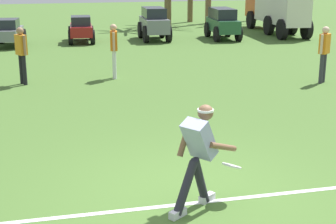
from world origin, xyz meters
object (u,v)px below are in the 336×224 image
(frisbee_thrower, at_px, (199,151))
(teammate_midfield, at_px, (324,49))
(teammate_near_sideline, at_px, (21,50))
(box_truck, at_px, (277,7))
(parked_car_slot_d, at_px, (154,23))
(parked_car_slot_c, at_px, (81,29))
(parked_car_slot_e, at_px, (223,22))
(teammate_deep, at_px, (114,46))
(parked_car_slot_b, at_px, (9,32))
(frisbee_in_flight, at_px, (232,166))

(frisbee_thrower, xyz_separation_m, teammate_midfield, (5.61, 6.50, 0.15))
(teammate_near_sideline, xyz_separation_m, teammate_midfield, (8.05, -1.79, 0.00))
(box_truck, bearing_deg, frisbee_thrower, -118.39)
(teammate_near_sideline, relative_size, parked_car_slot_d, 0.65)
(teammate_midfield, bearing_deg, parked_car_slot_c, 121.22)
(teammate_near_sideline, xyz_separation_m, parked_car_slot_e, (8.40, 7.35, -0.22))
(teammate_deep, relative_size, parked_car_slot_d, 0.65)
(parked_car_slot_c, height_order, parked_car_slot_d, parked_car_slot_d)
(frisbee_thrower, height_order, teammate_deep, teammate_deep)
(teammate_deep, height_order, parked_car_slot_e, teammate_deep)
(parked_car_slot_b, xyz_separation_m, parked_car_slot_e, (9.11, 0.01, 0.16))
(frisbee_in_flight, xyz_separation_m, teammate_deep, (-0.42, 8.35, 0.44))
(parked_car_slot_d, bearing_deg, parked_car_slot_b, -176.30)
(frisbee_thrower, xyz_separation_m, parked_car_slot_d, (2.93, 16.01, -0.05))
(parked_car_slot_c, bearing_deg, teammate_near_sideline, -105.81)
(teammate_near_sideline, bearing_deg, frisbee_thrower, -73.55)
(frisbee_in_flight, relative_size, teammate_near_sideline, 0.24)
(parked_car_slot_b, height_order, parked_car_slot_d, parked_car_slot_d)
(teammate_near_sideline, xyz_separation_m, parked_car_slot_d, (5.37, 7.73, -0.20))
(parked_car_slot_b, relative_size, box_truck, 0.38)
(frisbee_in_flight, height_order, teammate_near_sideline, teammate_near_sideline)
(frisbee_thrower, bearing_deg, parked_car_slot_b, 101.42)
(parked_car_slot_c, bearing_deg, parked_car_slot_e, -4.54)
(frisbee_in_flight, relative_size, parked_car_slot_b, 0.16)
(frisbee_thrower, height_order, box_truck, box_truck)
(teammate_near_sideline, height_order, parked_car_slot_d, teammate_near_sideline)
(parked_car_slot_d, height_order, parked_car_slot_e, parked_car_slot_d)
(frisbee_in_flight, height_order, teammate_midfield, teammate_midfield)
(frisbee_thrower, relative_size, frisbee_in_flight, 3.73)
(teammate_midfield, relative_size, teammate_deep, 1.00)
(teammate_near_sideline, distance_m, parked_car_slot_b, 7.38)
(teammate_deep, height_order, parked_car_slot_c, teammate_deep)
(teammate_near_sideline, relative_size, box_truck, 0.26)
(parked_car_slot_c, bearing_deg, box_truck, 4.77)
(teammate_deep, bearing_deg, teammate_midfield, -19.58)
(frisbee_in_flight, height_order, teammate_deep, teammate_deep)
(parked_car_slot_e, bearing_deg, box_truck, 21.78)
(frisbee_thrower, xyz_separation_m, parked_car_slot_e, (5.95, 15.63, -0.07))
(teammate_near_sideline, distance_m, teammate_deep, 2.54)
(teammate_deep, distance_m, parked_car_slot_d, 8.07)
(teammate_deep, bearing_deg, frisbee_in_flight, -87.11)
(teammate_midfield, xyz_separation_m, teammate_deep, (-5.52, 1.96, 0.00))
(teammate_midfield, relative_size, box_truck, 0.26)
(frisbee_in_flight, relative_size, parked_car_slot_c, 0.17)
(parked_car_slot_b, distance_m, parked_car_slot_e, 9.11)
(frisbee_in_flight, distance_m, teammate_deep, 8.37)
(teammate_near_sideline, xyz_separation_m, box_truck, (11.58, 8.62, 0.29))
(frisbee_in_flight, height_order, parked_car_slot_d, parked_car_slot_d)
(parked_car_slot_b, bearing_deg, parked_car_slot_d, 3.70)
(frisbee_thrower, bearing_deg, parked_car_slot_e, 69.16)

